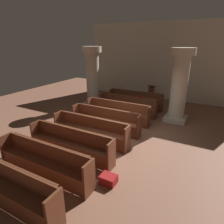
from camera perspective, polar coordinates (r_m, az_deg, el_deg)
The scene contains 15 objects.
ground_plane at distance 7.24m, azimuth 2.93°, elevation -7.96°, with size 19.20×19.20×0.00m, color brown.
back_wall at distance 12.23m, azimuth 15.80°, elevation 13.97°, with size 10.00×0.16×4.50m, color beige.
pew_row_0 at distance 10.51m, azimuth 6.87°, elevation 3.80°, with size 2.95×0.46×0.88m.
pew_row_1 at distance 9.55m, azimuth 4.48°, elevation 2.22°, with size 2.95×0.46×0.88m.
pew_row_2 at distance 8.63m, azimuth 1.58°, elevation 0.29°, with size 2.95×0.47×0.88m.
pew_row_3 at distance 7.74m, azimuth -2.00°, elevation -2.09°, with size 2.95×0.46×0.88m.
pew_row_4 at distance 6.91m, azimuth -6.49°, elevation -5.05°, with size 2.95×0.46×0.88m.
pew_row_5 at distance 6.15m, azimuth -12.20°, elevation -8.74°, with size 2.95×0.47×0.88m.
pew_row_6 at distance 5.51m, azimuth -19.54°, elevation -13.23°, with size 2.95×0.46×0.88m.
pew_row_7 at distance 5.01m, azimuth -28.95°, elevation -18.46°, with size 2.95×0.46×0.88m.
pillar_aisle_side at distance 8.87m, azimuth 19.30°, elevation 7.64°, with size 1.01×1.01×3.17m.
pillar_far_side at distance 10.70m, azimuth -5.74°, elevation 10.62°, with size 1.01×1.01×3.17m.
lectern at distance 11.49m, azimuth 11.48°, elevation 4.82°, with size 0.48×0.45×1.08m.
hymn_book at distance 9.40m, azimuth 8.30°, elevation 4.46°, with size 0.17×0.20×0.03m, color maroon.
kneeler_box_red at distance 5.19m, azimuth -1.05°, elevation -19.25°, with size 0.41×0.32×0.22m, color maroon.
Camera 1 is at (2.68, -5.80, 3.40)m, focal length 30.93 mm.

